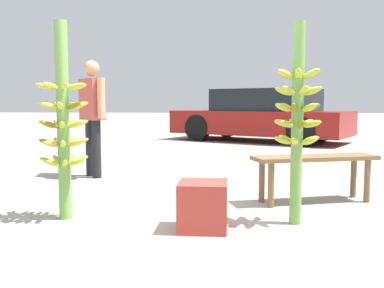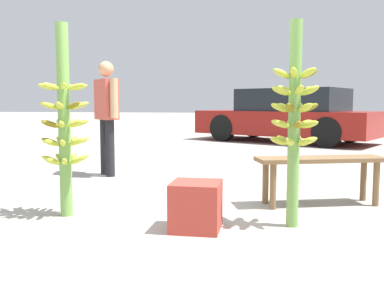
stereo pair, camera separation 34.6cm
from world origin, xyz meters
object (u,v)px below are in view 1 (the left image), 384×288
produce_crate (203,206)px  banana_stalk_left (63,123)px  banana_stalk_center (297,117)px  parked_car (262,116)px  vendor_person (92,109)px  market_bench (315,164)px

produce_crate → banana_stalk_left: bearing=169.6°
banana_stalk_center → banana_stalk_left: bearing=-179.9°
produce_crate → parked_car: bearing=82.4°
banana_stalk_left → vendor_person: banana_stalk_left is taller
vendor_person → parked_car: (2.66, 5.64, -0.26)m
vendor_person → parked_car: size_ratio=0.32×
banana_stalk_left → parked_car: (2.25, 7.69, -0.17)m
market_bench → banana_stalk_left: bearing=-177.7°
banana_stalk_center → produce_crate: banana_stalk_center is taller
vendor_person → produce_crate: size_ratio=4.11×
market_bench → produce_crate: market_bench is taller
banana_stalk_center → vendor_person: 3.12m
produce_crate → market_bench: bearing=44.0°
banana_stalk_center → parked_car: banana_stalk_center is taller
banana_stalk_left → produce_crate: bearing=-10.4°
market_bench → parked_car: size_ratio=0.27×
banana_stalk_left → vendor_person: 2.10m
vendor_person → parked_car: bearing=-68.2°
parked_car → produce_crate: parked_car is taller
banana_stalk_left → parked_car: bearing=73.7°
vendor_person → produce_crate: bearing=172.3°
market_bench → produce_crate: 1.48m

